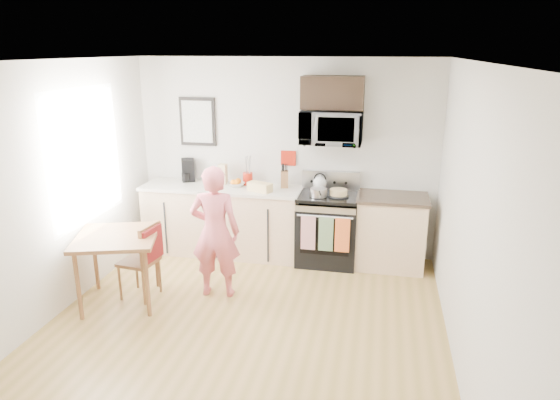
% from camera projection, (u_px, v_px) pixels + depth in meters
% --- Properties ---
extents(floor, '(4.60, 4.60, 0.00)m').
position_uv_depth(floor, '(239.00, 337.00, 4.88)').
color(floor, olive).
rests_on(floor, ground).
extents(back_wall, '(4.00, 0.04, 2.60)m').
position_uv_depth(back_wall, '(285.00, 158.00, 6.65)').
color(back_wall, silver).
rests_on(back_wall, floor).
extents(front_wall, '(4.00, 0.04, 2.60)m').
position_uv_depth(front_wall, '(96.00, 360.00, 2.34)').
color(front_wall, silver).
rests_on(front_wall, floor).
extents(left_wall, '(0.04, 4.60, 2.60)m').
position_uv_depth(left_wall, '(40.00, 198.00, 4.88)').
color(left_wall, silver).
rests_on(left_wall, floor).
extents(right_wall, '(0.04, 4.60, 2.60)m').
position_uv_depth(right_wall, '(469.00, 226.00, 4.11)').
color(right_wall, silver).
rests_on(right_wall, floor).
extents(ceiling, '(4.00, 4.60, 0.04)m').
position_uv_depth(ceiling, '(232.00, 61.00, 4.12)').
color(ceiling, silver).
rests_on(ceiling, back_wall).
extents(window, '(0.06, 1.40, 1.50)m').
position_uv_depth(window, '(86.00, 156.00, 5.55)').
color(window, white).
rests_on(window, left_wall).
extents(cabinet_left, '(2.10, 0.60, 0.90)m').
position_uv_depth(cabinet_left, '(223.00, 221.00, 6.77)').
color(cabinet_left, '#D2B086').
rests_on(cabinet_left, floor).
extents(countertop_left, '(2.14, 0.64, 0.04)m').
position_uv_depth(countertop_left, '(222.00, 188.00, 6.64)').
color(countertop_left, beige).
rests_on(countertop_left, cabinet_left).
extents(cabinet_right, '(0.84, 0.60, 0.90)m').
position_uv_depth(cabinet_right, '(390.00, 233.00, 6.34)').
color(cabinet_right, '#D2B086').
rests_on(cabinet_right, floor).
extents(countertop_right, '(0.88, 0.64, 0.04)m').
position_uv_depth(countertop_right, '(393.00, 198.00, 6.20)').
color(countertop_right, black).
rests_on(countertop_right, cabinet_right).
extents(range, '(0.76, 0.70, 1.16)m').
position_uv_depth(range, '(327.00, 230.00, 6.48)').
color(range, black).
rests_on(range, floor).
extents(microwave, '(0.76, 0.51, 0.42)m').
position_uv_depth(microwave, '(331.00, 127.00, 6.19)').
color(microwave, '#A8A7AC').
rests_on(microwave, back_wall).
extents(upper_cabinet, '(0.76, 0.35, 0.40)m').
position_uv_depth(upper_cabinet, '(333.00, 93.00, 6.11)').
color(upper_cabinet, black).
rests_on(upper_cabinet, back_wall).
extents(wall_art, '(0.50, 0.04, 0.65)m').
position_uv_depth(wall_art, '(198.00, 122.00, 6.73)').
color(wall_art, black).
rests_on(wall_art, back_wall).
extents(wall_trivet, '(0.20, 0.02, 0.20)m').
position_uv_depth(wall_trivet, '(288.00, 158.00, 6.63)').
color(wall_trivet, '#AB1E0E').
rests_on(wall_trivet, back_wall).
extents(person, '(0.59, 0.42, 1.51)m').
position_uv_depth(person, '(215.00, 232.00, 5.51)').
color(person, '#CB373F').
rests_on(person, floor).
extents(dining_table, '(0.91, 0.91, 0.79)m').
position_uv_depth(dining_table, '(117.00, 243.00, 5.35)').
color(dining_table, brown).
rests_on(dining_table, floor).
extents(chair, '(0.45, 0.42, 0.87)m').
position_uv_depth(chair, '(147.00, 251.00, 5.48)').
color(chair, brown).
rests_on(chair, floor).
extents(knife_block, '(0.12, 0.15, 0.22)m').
position_uv_depth(knife_block, '(285.00, 179.00, 6.57)').
color(knife_block, brown).
rests_on(knife_block, countertop_left).
extents(utensil_crock, '(0.13, 0.13, 0.40)m').
position_uv_depth(utensil_crock, '(248.00, 173.00, 6.67)').
color(utensil_crock, '#AB1E0E').
rests_on(utensil_crock, countertop_left).
extents(fruit_bowl, '(0.29, 0.29, 0.11)m').
position_uv_depth(fruit_bowl, '(236.00, 183.00, 6.62)').
color(fruit_bowl, silver).
rests_on(fruit_bowl, countertop_left).
extents(milk_carton, '(0.11, 0.11, 0.27)m').
position_uv_depth(milk_carton, '(223.00, 174.00, 6.72)').
color(milk_carton, tan).
rests_on(milk_carton, countertop_left).
extents(coffee_maker, '(0.24, 0.28, 0.30)m').
position_uv_depth(coffee_maker, '(188.00, 171.00, 6.87)').
color(coffee_maker, black).
rests_on(coffee_maker, countertop_left).
extents(bread_bag, '(0.34, 0.26, 0.11)m').
position_uv_depth(bread_bag, '(260.00, 187.00, 6.38)').
color(bread_bag, tan).
rests_on(bread_bag, countertop_left).
extents(cake, '(0.27, 0.27, 0.09)m').
position_uv_depth(cake, '(338.00, 193.00, 6.23)').
color(cake, black).
rests_on(cake, range).
extents(kettle, '(0.18, 0.18, 0.23)m').
position_uv_depth(kettle, '(320.00, 183.00, 6.48)').
color(kettle, silver).
rests_on(kettle, range).
extents(pot, '(0.21, 0.35, 0.11)m').
position_uv_depth(pot, '(319.00, 192.00, 6.21)').
color(pot, '#A8A7AC').
rests_on(pot, range).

